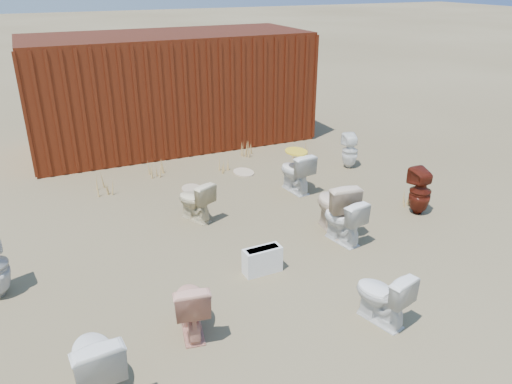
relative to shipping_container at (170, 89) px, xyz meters
name	(u,v)px	position (x,y,z in m)	size (l,w,h in m)	color
ground	(273,242)	(0.00, -5.20, -1.20)	(100.00, 100.00, 0.00)	brown
shipping_container	(170,89)	(0.00, 0.00, 0.00)	(6.00, 2.40, 2.40)	#4A1A0C
toilet_front_a	(95,363)	(-2.72, -7.12, -0.81)	(0.44, 0.77, 0.79)	silver
toilet_front_pink	(190,305)	(-1.67, -6.59, -0.86)	(0.38, 0.67, 0.68)	tan
toilet_front_c	(382,296)	(0.29, -7.29, -0.87)	(0.37, 0.65, 0.66)	white
toilet_front_maroon	(420,191)	(2.55, -5.31, -0.82)	(0.34, 0.35, 0.76)	#54180E
toilet_front_e	(343,220)	(0.92, -5.58, -0.86)	(0.38, 0.67, 0.68)	white
toilet_back_beige_left	(195,201)	(-0.79, -4.04, -0.88)	(0.36, 0.64, 0.65)	beige
toilet_back_beige_right	(335,206)	(0.99, -5.26, -0.79)	(0.46, 0.81, 0.83)	beige
toilet_back_yellowlid	(296,172)	(1.17, -3.70, -0.84)	(0.41, 0.71, 0.73)	white
toilet_back_e	(350,151)	(2.72, -3.10, -0.86)	(0.31, 0.32, 0.69)	white
yellow_lid	(296,151)	(1.17, -3.70, -0.46)	(0.37, 0.46, 0.03)	yellow
loose_tank	(262,260)	(-0.48, -5.85, -1.02)	(0.50, 0.20, 0.35)	white
loose_lid_near	(244,172)	(0.68, -2.52, -1.19)	(0.38, 0.49, 0.02)	#CBB393
loose_lid_far	(192,189)	(-0.49, -2.89, -1.19)	(0.36, 0.47, 0.02)	tan
weed_clump_a	(105,184)	(-1.91, -2.35, -1.05)	(0.36, 0.36, 0.30)	#B28C47
weed_clump_b	(223,165)	(0.35, -2.25, -1.07)	(0.32, 0.32, 0.25)	#B28C47
weed_clump_c	(298,149)	(2.08, -2.17, -1.02)	(0.36, 0.36, 0.35)	#B28C47
weed_clump_d	(156,169)	(-0.90, -1.96, -1.06)	(0.30, 0.30, 0.29)	#B28C47
weed_clump_e	(249,149)	(1.15, -1.70, -1.03)	(0.34, 0.34, 0.34)	#B28C47
weed_clump_f	(407,199)	(2.60, -4.99, -1.09)	(0.28, 0.28, 0.22)	#B28C47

